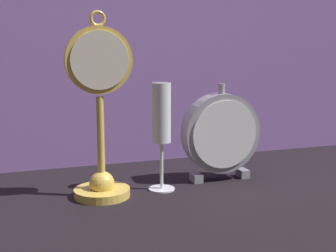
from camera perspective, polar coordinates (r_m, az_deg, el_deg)
ground_plane at (r=0.89m, az=1.70°, el=-9.23°), size 4.00×4.00×0.00m
fabric_backdrop_drape at (r=1.15m, az=-4.07°, el=11.52°), size 1.54×0.01×0.65m
pocket_watch_on_stand at (r=0.89m, az=-8.24°, el=0.25°), size 0.13×0.11×0.35m
mantel_clock_silver at (r=1.01m, az=6.47°, el=-0.94°), size 0.17×0.04×0.21m
champagne_flute at (r=0.93m, az=-0.81°, el=0.54°), size 0.05×0.05×0.22m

